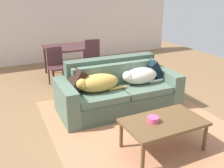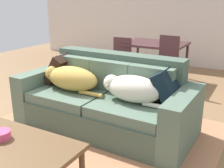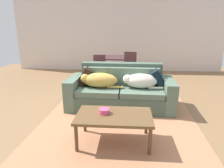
% 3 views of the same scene
% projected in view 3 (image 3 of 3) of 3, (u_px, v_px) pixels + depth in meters
% --- Properties ---
extents(ground_plane, '(10.00, 10.00, 0.00)m').
position_uv_depth(ground_plane, '(108.00, 108.00, 4.39)').
color(ground_plane, olive).
extents(back_partition, '(8.00, 0.12, 2.70)m').
position_uv_depth(back_partition, '(118.00, 35.00, 7.86)').
color(back_partition, beige).
rests_on(back_partition, ground).
extents(area_rug, '(2.88, 3.34, 0.01)m').
position_uv_depth(area_rug, '(119.00, 121.00, 3.76)').
color(area_rug, '#B77A54').
rests_on(area_rug, ground).
extents(couch, '(2.24, 1.03, 0.91)m').
position_uv_depth(couch, '(121.00, 91.00, 4.43)').
color(couch, '#455849').
rests_on(couch, ground).
extents(dog_on_left_cushion, '(0.90, 0.38, 0.31)m').
position_uv_depth(dog_on_left_cushion, '(99.00, 80.00, 4.27)').
color(dog_on_left_cushion, gold).
rests_on(dog_on_left_cushion, couch).
extents(dog_on_right_cushion, '(0.83, 0.38, 0.30)m').
position_uv_depth(dog_on_right_cushion, '(140.00, 81.00, 4.22)').
color(dog_on_right_cushion, beige).
rests_on(dog_on_right_cushion, couch).
extents(throw_pillow_by_left_arm, '(0.36, 0.43, 0.43)m').
position_uv_depth(throw_pillow_by_left_arm, '(85.00, 76.00, 4.48)').
color(throw_pillow_by_left_arm, black).
rests_on(throw_pillow_by_left_arm, couch).
extents(throw_pillow_by_right_arm, '(0.33, 0.41, 0.42)m').
position_uv_depth(throw_pillow_by_right_arm, '(158.00, 78.00, 4.33)').
color(throw_pillow_by_right_arm, black).
rests_on(throw_pillow_by_right_arm, couch).
extents(coffee_table, '(1.11, 0.67, 0.45)m').
position_uv_depth(coffee_table, '(114.00, 118.00, 3.00)').
color(coffee_table, brown).
rests_on(coffee_table, ground).
extents(bowl_on_coffee_table, '(0.16, 0.16, 0.07)m').
position_uv_depth(bowl_on_coffee_table, '(104.00, 111.00, 3.03)').
color(bowl_on_coffee_table, '#EA4C7F').
rests_on(bowl_on_coffee_table, coffee_table).
extents(dining_table, '(1.18, 0.94, 0.75)m').
position_uv_depth(dining_table, '(116.00, 59.00, 6.52)').
color(dining_table, '#47292C').
rests_on(dining_table, ground).
extents(dining_chair_near_left, '(0.43, 0.43, 0.88)m').
position_uv_depth(dining_chair_near_left, '(99.00, 68.00, 6.09)').
color(dining_chair_near_left, '#47292C').
rests_on(dining_chair_near_left, ground).
extents(dining_chair_near_right, '(0.45, 0.45, 0.98)m').
position_uv_depth(dining_chair_near_right, '(130.00, 67.00, 5.98)').
color(dining_chair_near_right, '#47292C').
rests_on(dining_chair_near_right, ground).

